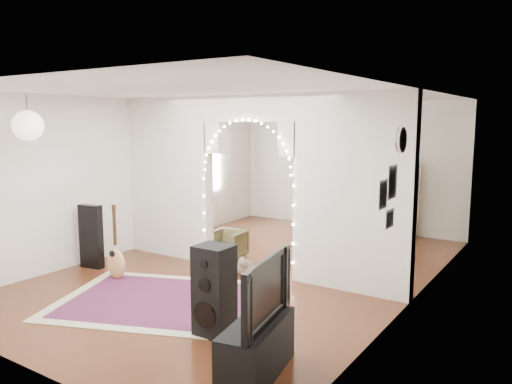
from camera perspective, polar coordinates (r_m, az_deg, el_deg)
The scene contains 25 objects.
floor at distance 7.90m, azimuth -0.63°, elevation -8.89°, with size 7.50×7.50×0.00m, color black.
ceiling at distance 7.56m, azimuth -0.66°, elevation 11.08°, with size 5.00×7.50×0.02m, color white.
wall_back at distance 10.91m, azimuth 10.43°, elevation 2.95°, with size 5.00×0.02×2.70m, color silver.
wall_front at distance 5.00m, azimuth -25.43°, elevation -3.79°, with size 5.00×0.02×2.70m, color silver.
wall_left at distance 9.23m, azimuth -13.64°, elevation 1.93°, with size 0.02×7.50×2.70m, color silver.
wall_right at distance 6.57m, azimuth 17.78°, elevation -0.69°, with size 0.02×7.50×2.70m, color silver.
divider_wall at distance 7.60m, azimuth -0.64°, elevation 1.43°, with size 5.00×0.20×2.70m.
fairy_lights at distance 7.48m, azimuth -1.20°, elevation 2.28°, with size 1.64×0.04×1.60m, color #FFEABF, non-canonical shape.
window at distance 10.51m, azimuth -6.37°, elevation 3.66°, with size 0.04×1.20×1.40m, color white.
wall_clock at distance 5.93m, azimuth 16.34°, elevation 5.74°, with size 0.31×0.31×0.03m, color white.
picture_frames at distance 5.60m, azimuth 14.89°, elevation -0.49°, with size 0.02×0.50×0.70m, color white, non-canonical shape.
paper_lantern at distance 7.23m, azimuth -24.62°, elevation 6.90°, with size 0.40×0.40×0.40m, color white.
ceiling_fan at distance 9.28m, azimuth 6.33°, elevation 8.64°, with size 1.10×1.10×0.30m, color gold, non-canonical shape.
area_rug at distance 6.72m, azimuth -10.42°, elevation -12.08°, with size 2.69×2.01×0.02m, color maroon.
guitar_case at distance 8.31m, azimuth -18.32°, elevation -4.84°, with size 0.39×0.13×1.01m, color black.
acoustic_guitar at distance 7.64m, azimuth -15.76°, elevation -6.59°, with size 0.38×0.14×0.94m.
tabby_cat at distance 7.61m, azimuth -1.35°, elevation -8.50°, with size 0.32×0.49×0.33m.
floor_speaker at distance 5.51m, azimuth -4.81°, elevation -11.16°, with size 0.39×0.35×1.00m.
media_console at distance 4.78m, azimuth 0.07°, elevation -17.46°, with size 0.40×1.00×0.50m, color black.
tv at distance 4.57m, azimuth 0.08°, elevation -11.11°, with size 1.07×0.14×0.62m, color black.
bookcase at distance 10.45m, azimuth 13.95°, elevation -0.62°, with size 1.49×0.38×1.53m, color #CCB594.
dining_table at distance 10.03m, azimuth 11.99°, elevation -1.39°, with size 1.31×0.97×0.76m.
flower_vase at distance 10.01m, azimuth 12.02°, elevation -0.43°, with size 0.18×0.18×0.19m, color silver.
dining_chair_left at distance 8.49m, azimuth -3.15°, elevation -5.99°, with size 0.52×0.53×0.48m, color #4D4726.
dining_chair_right at distance 8.68m, azimuth 12.43°, elevation -5.57°, with size 0.60×0.62×0.56m, color #4D4726.
Camera 1 is at (4.21, -6.26, 2.32)m, focal length 35.00 mm.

